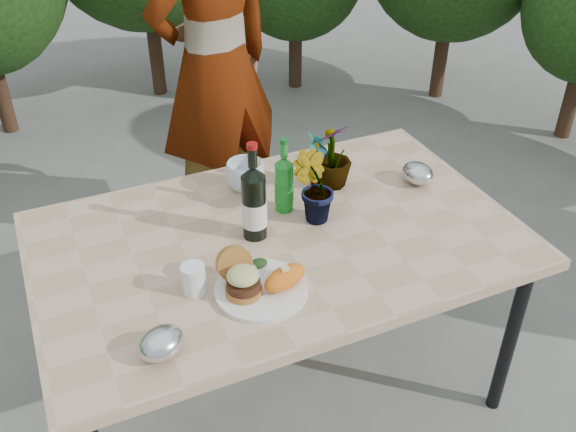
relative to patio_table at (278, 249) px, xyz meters
name	(u,v)px	position (x,y,z in m)	size (l,w,h in m)	color
ground	(280,386)	(0.00, 0.00, -0.69)	(80.00, 80.00, 0.00)	slate
patio_table	(278,249)	(0.00, 0.00, 0.00)	(1.60, 1.00, 0.75)	tan
dinner_plate	(261,290)	(-0.16, -0.24, 0.06)	(0.28, 0.28, 0.01)	white
burger_stack	(241,277)	(-0.21, -0.22, 0.12)	(0.11, 0.16, 0.11)	#B7722D
sweet_potato	(285,278)	(-0.09, -0.26, 0.10)	(0.15, 0.08, 0.06)	orange
grilled_veg	(255,265)	(-0.14, -0.15, 0.09)	(0.08, 0.05, 0.03)	olive
wine_bottle	(254,203)	(-0.07, 0.03, 0.18)	(0.08, 0.08, 0.35)	black
sparkling_water	(284,184)	(0.08, 0.14, 0.16)	(0.07, 0.07, 0.28)	#1A9027
plastic_cup	(194,279)	(-0.34, -0.16, 0.10)	(0.07, 0.07, 0.10)	white
seedling_left	(317,160)	(0.25, 0.23, 0.17)	(0.11, 0.08, 0.22)	#28581E
seedling_mid	(313,188)	(0.15, 0.04, 0.18)	(0.14, 0.11, 0.25)	#275E20
seedling_right	(333,155)	(0.31, 0.21, 0.18)	(0.14, 0.14, 0.25)	#1E551D
blue_bowl	(245,176)	(0.00, 0.32, 0.11)	(0.14, 0.14, 0.11)	silver
foil_packet_left	(161,343)	(-0.49, -0.36, 0.10)	(0.13, 0.11, 0.08)	silver
foil_packet_right	(418,173)	(0.61, 0.10, 0.10)	(0.13, 0.11, 0.08)	silver
person	(216,67)	(0.16, 1.08, 0.23)	(0.67, 0.44, 1.85)	#99684C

